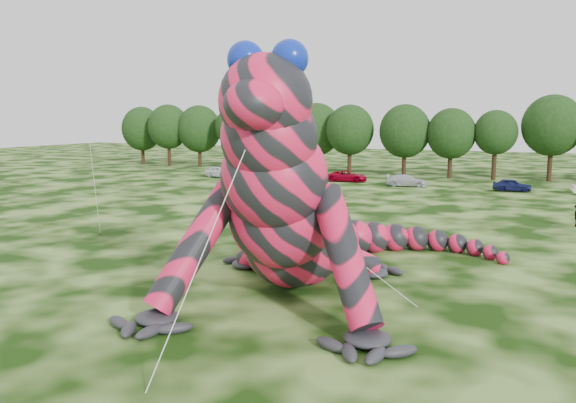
# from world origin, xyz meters

# --- Properties ---
(ground) EXTENTS (240.00, 240.00, 0.00)m
(ground) POSITION_xyz_m (0.00, 0.00, 0.00)
(ground) COLOR #16330A
(ground) RESTS_ON ground
(inflatable_gecko) EXTENTS (20.93, 23.69, 10.56)m
(inflatable_gecko) POSITION_xyz_m (-4.06, 6.86, 5.28)
(inflatable_gecko) COLOR #E21A49
(inflatable_gecko) RESTS_ON ground
(tree_0) EXTENTS (6.91, 6.22, 9.51)m
(tree_0) POSITION_xyz_m (-54.56, 59.23, 4.75)
(tree_0) COLOR black
(tree_0) RESTS_ON ground
(tree_1) EXTENTS (6.74, 6.07, 9.81)m
(tree_1) POSITION_xyz_m (-48.36, 58.05, 4.90)
(tree_1) COLOR black
(tree_1) RESTS_ON ground
(tree_2) EXTENTS (7.04, 6.34, 9.64)m
(tree_2) POSITION_xyz_m (-43.02, 58.76, 4.82)
(tree_2) COLOR black
(tree_2) RESTS_ON ground
(tree_3) EXTENTS (5.81, 5.23, 9.44)m
(tree_3) POSITION_xyz_m (-35.72, 57.07, 4.72)
(tree_3) COLOR black
(tree_3) RESTS_ON ground
(tree_4) EXTENTS (6.22, 5.60, 9.06)m
(tree_4) POSITION_xyz_m (-29.64, 58.71, 4.53)
(tree_4) COLOR black
(tree_4) RESTS_ON ground
(tree_5) EXTENTS (7.16, 6.44, 9.80)m
(tree_5) POSITION_xyz_m (-23.12, 58.44, 4.90)
(tree_5) COLOR black
(tree_5) RESTS_ON ground
(tree_6) EXTENTS (6.52, 5.86, 9.49)m
(tree_6) POSITION_xyz_m (-17.56, 56.68, 4.75)
(tree_6) COLOR black
(tree_6) RESTS_ON ground
(tree_7) EXTENTS (6.68, 6.01, 9.48)m
(tree_7) POSITION_xyz_m (-10.08, 56.80, 4.74)
(tree_7) COLOR black
(tree_7) RESTS_ON ground
(tree_8) EXTENTS (6.14, 5.53, 8.94)m
(tree_8) POSITION_xyz_m (-4.22, 56.99, 4.47)
(tree_8) COLOR black
(tree_8) RESTS_ON ground
(tree_9) EXTENTS (5.27, 4.74, 8.68)m
(tree_9) POSITION_xyz_m (1.06, 57.35, 4.34)
(tree_9) COLOR black
(tree_9) RESTS_ON ground
(tree_10) EXTENTS (7.09, 6.38, 10.50)m
(tree_10) POSITION_xyz_m (7.40, 58.58, 5.25)
(tree_10) COLOR black
(tree_10) RESTS_ON ground
(car_0) EXTENTS (4.48, 2.37, 1.45)m
(car_0) POSITION_xyz_m (-31.79, 46.03, 0.73)
(car_0) COLOR silver
(car_0) RESTS_ON ground
(car_1) EXTENTS (4.13, 1.81, 1.32)m
(car_1) POSITION_xyz_m (-22.44, 49.12, 0.66)
(car_1) COLOR black
(car_1) RESTS_ON ground
(car_2) EXTENTS (5.03, 2.66, 1.35)m
(car_2) POSITION_xyz_m (-14.99, 48.06, 0.67)
(car_2) COLOR #970019
(car_2) RESTS_ON ground
(car_3) EXTENTS (4.86, 2.53, 1.35)m
(car_3) POSITION_xyz_m (-7.43, 46.24, 0.67)
(car_3) COLOR silver
(car_3) RESTS_ON ground
(car_4) EXTENTS (4.04, 1.97, 1.33)m
(car_4) POSITION_xyz_m (3.67, 46.54, 0.66)
(car_4) COLOR #14194C
(car_4) RESTS_ON ground
(spectator_4) EXTENTS (0.92, 0.91, 1.60)m
(spectator_4) POSITION_xyz_m (-21.47, 36.44, 0.80)
(spectator_4) COLOR gray
(spectator_4) RESTS_ON ground
(spectator_1) EXTENTS (1.04, 1.07, 1.74)m
(spectator_1) POSITION_xyz_m (-8.73, 25.95, 0.87)
(spectator_1) COLOR gray
(spectator_1) RESTS_ON ground
(spectator_0) EXTENTS (0.78, 0.78, 1.82)m
(spectator_0) POSITION_xyz_m (-8.82, 20.39, 0.91)
(spectator_0) COLOR gray
(spectator_0) RESTS_ON ground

